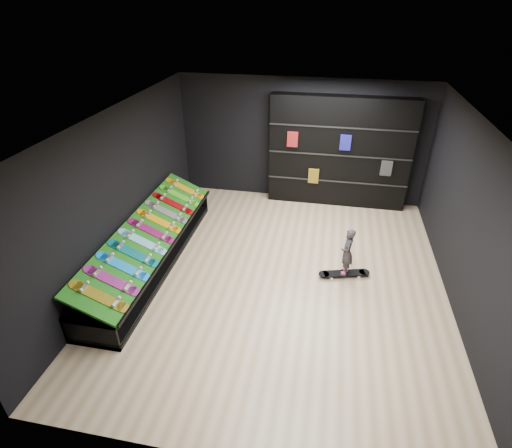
% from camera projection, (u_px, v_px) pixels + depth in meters
% --- Properties ---
extents(floor, '(6.00, 7.00, 0.01)m').
position_uv_depth(floor, '(280.00, 277.00, 7.55)').
color(floor, '#C9B088').
rests_on(floor, ground).
extents(ceiling, '(6.00, 7.00, 0.01)m').
position_uv_depth(ceiling, '(286.00, 120.00, 6.02)').
color(ceiling, white).
rests_on(ceiling, ground).
extents(wall_back, '(6.00, 0.02, 3.00)m').
position_uv_depth(wall_back, '(302.00, 141.00, 9.75)').
color(wall_back, black).
rests_on(wall_back, ground).
extents(wall_front, '(6.00, 0.02, 3.00)m').
position_uv_depth(wall_front, '(234.00, 377.00, 3.83)').
color(wall_front, black).
rests_on(wall_front, ground).
extents(wall_left, '(0.02, 7.00, 3.00)m').
position_uv_depth(wall_left, '(120.00, 193.00, 7.28)').
color(wall_left, black).
rests_on(wall_left, ground).
extents(wall_right, '(0.02, 7.00, 3.00)m').
position_uv_depth(wall_right, '(471.00, 224.00, 6.30)').
color(wall_right, black).
rests_on(wall_right, ground).
extents(display_rack, '(0.90, 4.50, 0.50)m').
position_uv_depth(display_rack, '(152.00, 252.00, 7.84)').
color(display_rack, black).
rests_on(display_rack, ground).
extents(turf_ramp, '(0.92, 4.50, 0.46)m').
position_uv_depth(turf_ramp, '(151.00, 232.00, 7.60)').
color(turf_ramp, '#13540D').
rests_on(turf_ramp, display_rack).
extents(back_shelving, '(3.32, 0.39, 2.66)m').
position_uv_depth(back_shelving, '(339.00, 153.00, 9.53)').
color(back_shelving, black).
rests_on(back_shelving, ground).
extents(floor_skateboard, '(1.00, 0.47, 0.09)m').
position_uv_depth(floor_skateboard, '(344.00, 274.00, 7.55)').
color(floor_skateboard, black).
rests_on(floor_skateboard, ground).
extents(child, '(0.16, 0.22, 0.56)m').
position_uv_depth(child, '(346.00, 260.00, 7.38)').
color(child, black).
rests_on(child, floor_skateboard).
extents(display_board_0, '(0.93, 0.22, 0.50)m').
position_uv_depth(display_board_0, '(99.00, 296.00, 5.97)').
color(display_board_0, yellow).
rests_on(display_board_0, turf_ramp).
extents(display_board_1, '(0.93, 0.22, 0.50)m').
position_uv_depth(display_board_1, '(112.00, 281.00, 6.29)').
color(display_board_1, '#2626BF').
rests_on(display_board_1, turf_ramp).
extents(display_board_2, '(0.93, 0.22, 0.50)m').
position_uv_depth(display_board_2, '(123.00, 266.00, 6.62)').
color(display_board_2, blue).
rests_on(display_board_2, turf_ramp).
extents(display_board_3, '(0.93, 0.22, 0.50)m').
position_uv_depth(display_board_3, '(134.00, 253.00, 6.94)').
color(display_board_3, '#0C8C99').
rests_on(display_board_3, turf_ramp).
extents(display_board_4, '(0.93, 0.22, 0.50)m').
position_uv_depth(display_board_4, '(143.00, 242.00, 7.26)').
color(display_board_4, '#0CB2E5').
rests_on(display_board_4, turf_ramp).
extents(display_board_5, '(0.93, 0.22, 0.50)m').
position_uv_depth(display_board_5, '(151.00, 231.00, 7.58)').
color(display_board_5, '#E5198C').
rests_on(display_board_5, turf_ramp).
extents(display_board_6, '(0.93, 0.22, 0.50)m').
position_uv_depth(display_board_6, '(159.00, 221.00, 7.90)').
color(display_board_6, yellow).
rests_on(display_board_6, turf_ramp).
extents(display_board_7, '(0.93, 0.22, 0.50)m').
position_uv_depth(display_board_7, '(167.00, 212.00, 8.22)').
color(display_board_7, black).
rests_on(display_board_7, turf_ramp).
extents(display_board_8, '(0.93, 0.22, 0.50)m').
position_uv_depth(display_board_8, '(173.00, 204.00, 8.54)').
color(display_board_8, red).
rests_on(display_board_8, turf_ramp).
extents(display_board_9, '(0.93, 0.22, 0.50)m').
position_uv_depth(display_board_9, '(180.00, 196.00, 8.86)').
color(display_board_9, green).
rests_on(display_board_9, turf_ramp).
extents(display_board_10, '(0.93, 0.22, 0.50)m').
position_uv_depth(display_board_10, '(185.00, 189.00, 9.19)').
color(display_board_10, orange).
rests_on(display_board_10, turf_ramp).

